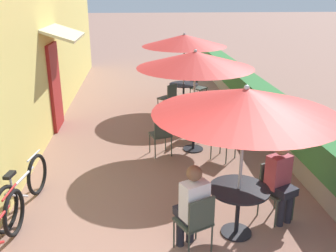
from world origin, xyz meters
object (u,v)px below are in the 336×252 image
Objects in this scene: seated_patron_near_right at (192,204)px; patio_umbrella_mid at (195,60)px; patio_umbrella_near at (246,101)px; cafe_chair_mid_left at (193,116)px; cafe_chair_mid_right at (162,133)px; cafe_chair_far_left at (169,96)px; seated_patron_near_left at (281,178)px; patio_table_near at (238,200)px; patio_table_far at (184,90)px; cafe_chair_far_right at (197,86)px; cafe_chair_mid_back at (226,134)px; cafe_chair_near_left at (274,186)px; patio_umbrella_far at (184,40)px; cafe_chair_near_right at (197,220)px; patio_table_mid at (194,126)px; coffee_cup_mid at (193,114)px; bicycle_second at (22,190)px.

patio_umbrella_mid is at bearing 55.33° from seated_patron_near_right.
patio_umbrella_near is 4.06m from cafe_chair_mid_left.
cafe_chair_mid_right is 2.83m from cafe_chair_far_left.
patio_table_near is at bearing -2.67° from seated_patron_near_left.
cafe_chair_far_left reaches higher than patio_table_far.
patio_umbrella_near reaches higher than cafe_chair_far_right.
seated_patron_near_left is 2.29m from cafe_chair_mid_back.
cafe_chair_mid_back is at bearing 80.60° from patio_umbrella_near.
cafe_chair_near_left is at bearing 140.00° from cafe_chair_mid_back.
patio_umbrella_far reaches higher than seated_patron_near_left.
cafe_chair_near_right is at bearing 114.19° from cafe_chair_mid_back.
patio_table_mid is (-0.82, 2.64, 0.03)m from cafe_chair_near_left.
cafe_chair_mid_right reaches higher than patio_table_near.
patio_table_near and patio_table_mid have the same top height.
patio_umbrella_near is 1.64m from cafe_chair_near_right.
patio_table_near and patio_table_far have the same top height.
seated_patron_near_right is at bearing -137.37° from cafe_chair_far_left.
cafe_chair_mid_back is 3.13m from cafe_chair_far_left.
patio_umbrella_mid reaches higher than seated_patron_near_right.
cafe_chair_near_right and cafe_chair_far_right have the same top height.
cafe_chair_mid_left is at bearing 34.40° from cafe_chair_far_right.
cafe_chair_far_right is (1.13, 7.15, 0.00)m from cafe_chair_near_right.
patio_umbrella_mid reaches higher than patio_table_near.
patio_umbrella_near reaches higher than coffee_cup_mid.
bicycle_second is at bearing 12.86° from cafe_chair_far_right.
cafe_chair_near_right is at bearing 35.79° from cafe_chair_far_right.
cafe_chair_near_left and cafe_chair_far_left have the same top height.
cafe_chair_mid_back reaches higher than patio_table_near.
cafe_chair_near_left reaches higher than coffee_cup_mid.
cafe_chair_mid_left is at bearing -91.47° from patio_table_far.
patio_umbrella_mid is at bearing -98.45° from cafe_chair_near_left.
cafe_chair_far_right is at bearing 85.95° from patio_umbrella_near.
seated_patron_near_left is 5.40m from cafe_chair_far_left.
seated_patron_near_left is 1.00× the size of seated_patron_near_right.
patio_umbrella_mid is at bearing 93.24° from patio_umbrella_near.
cafe_chair_mid_left is 0.68m from coffee_cup_mid.
patio_umbrella_mid reaches higher than cafe_chair_mid_left.
bicycle_second is (-3.01, -2.17, -0.18)m from patio_table_mid.
patio_umbrella_far is 1.64m from cafe_chair_far_left.
cafe_chair_far_right reaches higher than coffee_cup_mid.
cafe_chair_far_left reaches higher than bicycle_second.
cafe_chair_mid_left is at bearing 56.30° from cafe_chair_near_right.
cafe_chair_mid_back is at bearing 80.60° from patio_table_near.
cafe_chair_near_right and cafe_chair_mid_right have the same top height.
cafe_chair_near_right is at bearing -95.65° from patio_umbrella_far.
cafe_chair_near_left is 9.67× the size of coffee_cup_mid.
patio_umbrella_near is 26.58× the size of coffee_cup_mid.
cafe_chair_mid_left is at bearing 55.44° from seated_patron_near_right.
seated_patron_near_left is (0.70, 0.30, 0.14)m from patio_table_near.
seated_patron_near_left is 0.52× the size of patio_umbrella_mid.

